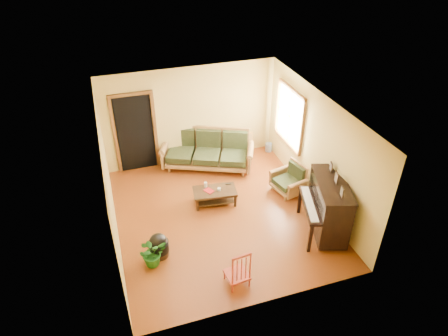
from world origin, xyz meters
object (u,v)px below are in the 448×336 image
object	(u,v)px
sofa	(207,151)
piano	(329,208)
armchair	(288,179)
coffee_table	(215,196)
red_chair	(237,266)
potted_plant	(152,252)
ceramic_crock	(268,147)
footstool	(159,248)

from	to	relation	value
sofa	piano	size ratio (longest dim) A/B	1.65
piano	sofa	bearing A→B (deg)	135.63
armchair	piano	world-z (taller)	piano
coffee_table	red_chair	xyz separation A→B (m)	(-0.30, -2.39, 0.25)
coffee_table	potted_plant	size ratio (longest dim) A/B	1.65
red_chair	ceramic_crock	distance (m)	4.84
armchair	piano	bearing A→B (deg)	-97.06
sofa	piano	bearing A→B (deg)	-37.67
coffee_table	footstool	bearing A→B (deg)	-140.71
piano	footstool	bearing A→B (deg)	-168.96
sofa	coffee_table	size ratio (longest dim) A/B	2.37
red_chair	armchair	bearing A→B (deg)	41.49
armchair	sofa	bearing A→B (deg)	119.29
coffee_table	footstool	distance (m)	1.98
piano	red_chair	bearing A→B (deg)	-144.25
potted_plant	sofa	bearing A→B (deg)	56.90
sofa	red_chair	size ratio (longest dim) A/B	2.71
footstool	red_chair	size ratio (longest dim) A/B	0.47
ceramic_crock	potted_plant	bearing A→B (deg)	-139.61
coffee_table	armchair	size ratio (longest dim) A/B	1.33
footstool	armchair	bearing A→B (deg)	18.71
piano	red_chair	size ratio (longest dim) A/B	1.65
coffee_table	ceramic_crock	bearing A→B (deg)	40.09
armchair	ceramic_crock	size ratio (longest dim) A/B	3.10
red_chair	sofa	bearing A→B (deg)	76.11
coffee_table	red_chair	world-z (taller)	red_chair
sofa	potted_plant	world-z (taller)	sofa
coffee_table	red_chair	size ratio (longest dim) A/B	1.15
footstool	sofa	bearing A→B (deg)	57.21
footstool	potted_plant	distance (m)	0.27
coffee_table	piano	bearing A→B (deg)	-39.89
sofa	footstool	xyz separation A→B (m)	(-1.79, -2.78, -0.31)
armchair	footstool	xyz separation A→B (m)	(-3.32, -1.12, -0.18)
armchair	footstool	world-z (taller)	armchair
coffee_table	piano	distance (m)	2.59
red_chair	potted_plant	world-z (taller)	red_chair
footstool	ceramic_crock	size ratio (longest dim) A/B	1.69
piano	footstool	distance (m)	3.54
piano	coffee_table	bearing A→B (deg)	157.43
ceramic_crock	red_chair	bearing A→B (deg)	-120.11
armchair	footstool	distance (m)	3.51
piano	potted_plant	distance (m)	3.66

